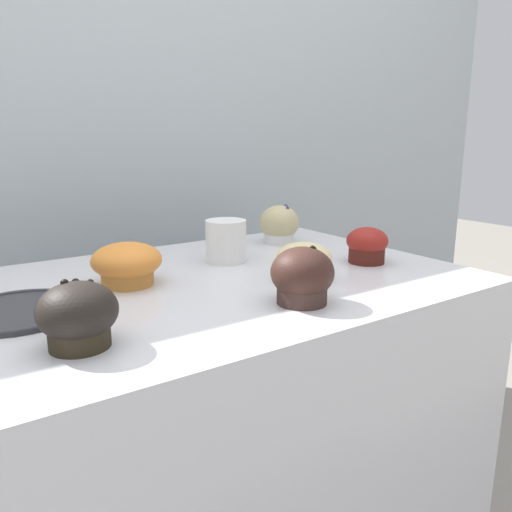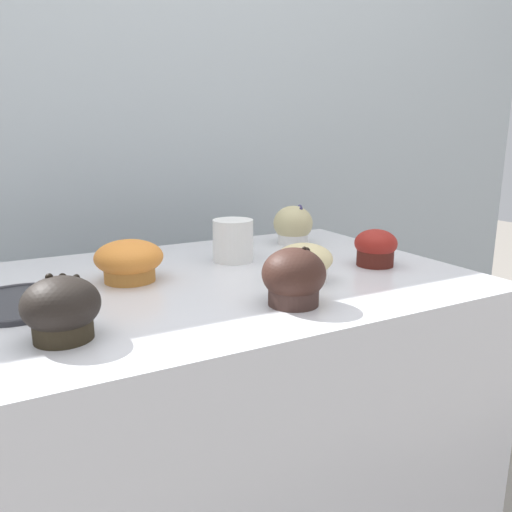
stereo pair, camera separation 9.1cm
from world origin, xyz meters
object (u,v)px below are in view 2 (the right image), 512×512
Objects in this scene: muffin_front_right at (294,278)px; muffin_back_right at (129,260)px; muffin_back_left at (61,309)px; serving_plate at (19,302)px; muffin_front_left at (376,247)px; muffin_front_center at (293,226)px; muffin_back_center at (304,262)px; coffee_cup at (233,239)px.

muffin_back_right is at bearing 127.23° from muffin_front_right.
muffin_back_left is 0.19m from serving_plate.
muffin_front_center is at bearing 97.21° from muffin_front_left.
serving_plate is at bearing 168.09° from muffin_back_center.
muffin_front_left is at bearing -14.95° from muffin_back_right.
muffin_front_right reaches higher than serving_plate.
muffin_front_right is at bearing -155.41° from muffin_front_left.
coffee_cup is at bearing 11.89° from muffin_back_right.
muffin_front_right is (-0.28, -0.13, 0.01)m from muffin_front_left.
muffin_back_center is (-0.16, -0.28, -0.01)m from muffin_front_center.
coffee_cup reaches higher than serving_plate.
coffee_cup is (-0.24, 0.17, 0.01)m from muffin_front_left.
muffin_back_left reaches higher than muffin_front_left.
coffee_cup is at bearing 82.21° from muffin_front_right.
muffin_front_right is 0.51× the size of serving_plate.
serving_plate is at bearing 151.80° from muffin_front_right.
muffin_front_center is at bearing 31.94° from muffin_back_left.
muffin_back_center is at bearing -173.14° from muffin_front_left.
serving_plate is at bearing 103.33° from muffin_back_left.
muffin_front_center is 0.69m from muffin_back_left.
muffin_back_right is at bearing -162.81° from muffin_front_center.
muffin_back_right reaches higher than muffin_back_center.
muffin_front_left is (0.47, -0.13, -0.00)m from muffin_back_right.
muffin_back_center is (0.28, -0.15, -0.00)m from muffin_back_right.
muffin_back_right is 0.24m from coffee_cup.
muffin_back_right is 0.20m from serving_plate.
muffin_front_left is 0.31m from muffin_front_right.
muffin_back_right is 0.32m from muffin_front_right.
muffin_front_center reaches higher than muffin_front_right.
muffin_back_center is (0.09, 0.10, -0.01)m from muffin_front_right.
coffee_cup is 0.43m from serving_plate.
muffin_front_left is 0.29m from coffee_cup.
muffin_front_left is 0.74× the size of coffee_cup.
muffin_back_right is 0.32m from muffin_back_center.
muffin_back_left is 0.34m from muffin_front_right.
muffin_back_left is at bearing -143.81° from coffee_cup.
muffin_front_right reaches higher than coffee_cup.
muffin_front_right is at bearing -52.77° from muffin_back_right.
muffin_back_center is at bearing -27.75° from muffin_back_right.
muffin_front_left reaches higher than serving_plate.
muffin_back_center is 0.52× the size of serving_plate.
muffin_back_left is 0.81× the size of muffin_back_right.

